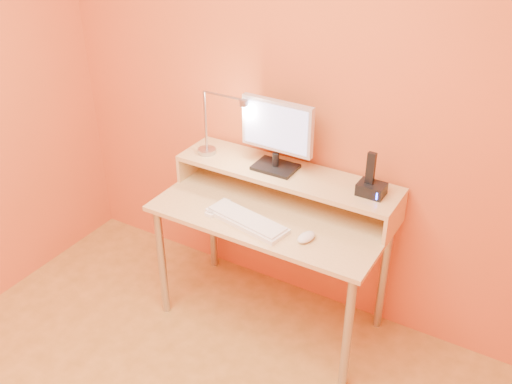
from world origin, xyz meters
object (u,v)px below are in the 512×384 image
Objects in this scene: lamp_base at (207,151)px; mouse at (306,237)px; monitor_panel at (277,126)px; remote_control at (218,208)px; keyboard at (247,221)px; phone_dock at (371,189)px.

mouse is (0.74, -0.26, -0.15)m from lamp_base.
monitor_panel is 0.51m from remote_control.
mouse reaches higher than remote_control.
monitor_panel reaches higher than keyboard.
remote_control is (-0.51, 0.02, -0.01)m from mouse.
phone_dock is at bearing 1.84° from lamp_base.
monitor_panel is 0.59m from mouse.
keyboard is (-0.51, -0.31, -0.18)m from phone_dock.
lamp_base is 0.53m from keyboard.
mouse is at bearing -1.70° from remote_control.
phone_dock reaches higher than remote_control.
remote_control is (-0.19, 0.03, -0.00)m from keyboard.
monitor_panel is 3.58× the size of mouse.
monitor_panel is at bearing 57.58° from remote_control.
keyboard is (0.01, -0.32, -0.39)m from monitor_panel.
phone_dock is at bearing 21.66° from remote_control.
monitor_panel is 0.89× the size of keyboard.
monitor_panel is 2.24× the size of remote_control.
lamp_base is 0.93m from phone_dock.
remote_control is at bearing -178.76° from keyboard.
remote_control is at bearing -158.05° from phone_dock.
monitor_panel reaches higher than mouse.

